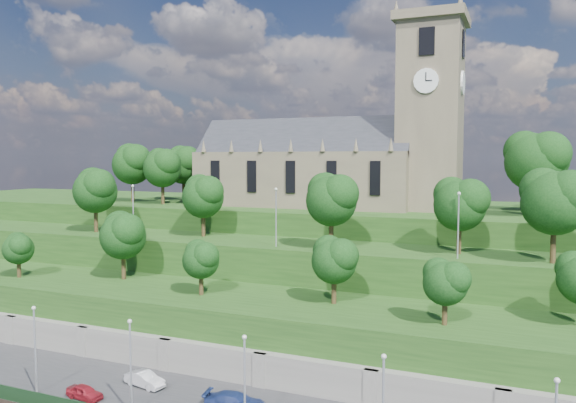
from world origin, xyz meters
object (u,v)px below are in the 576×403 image
at_px(car_middle, 145,379).
at_px(car_right, 235,402).
at_px(church, 337,155).
at_px(car_left, 85,392).

bearing_deg(car_middle, car_right, -86.83).
distance_m(car_middle, car_right, 9.77).
distance_m(church, car_right, 44.77).
relative_size(car_middle, car_right, 0.78).
bearing_deg(car_left, car_middle, -31.91).
relative_size(car_left, car_middle, 0.85).
distance_m(church, car_left, 47.86).
xyz_separation_m(church, car_right, (4.53, -39.90, -19.78)).
height_order(car_middle, car_right, car_right).
relative_size(church, car_left, 11.48).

